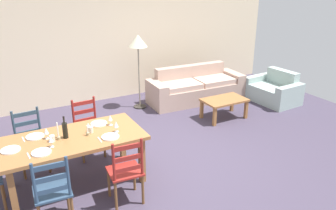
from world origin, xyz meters
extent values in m
cube|color=#433A4D|center=(0.00, 0.00, -0.01)|extent=(9.60, 9.60, 0.02)
cube|color=beige|center=(0.00, 3.30, 1.35)|extent=(9.60, 0.16, 2.70)
cube|color=#9A6437|center=(-1.35, 0.01, 0.72)|extent=(1.90, 0.96, 0.05)
cube|color=#9A6437|center=(-2.20, -0.37, 0.35)|extent=(0.08, 0.08, 0.70)
cube|color=#9A6437|center=(-0.50, -0.37, 0.35)|extent=(0.08, 0.08, 0.70)
cube|color=#9A6437|center=(-2.20, 0.39, 0.35)|extent=(0.08, 0.08, 0.70)
cube|color=#9A6437|center=(-0.50, 0.39, 0.35)|extent=(0.08, 0.08, 0.70)
cube|color=#2E4761|center=(-1.79, -0.68, 0.45)|extent=(0.44, 0.43, 0.03)
cylinder|color=brown|center=(-1.96, -0.49, 0.22)|extent=(0.04, 0.04, 0.43)
cylinder|color=brown|center=(-1.60, -0.52, 0.22)|extent=(0.04, 0.04, 0.43)
cylinder|color=#2E4761|center=(-1.98, -0.83, 0.71)|extent=(0.04, 0.04, 0.50)
cylinder|color=#2E4761|center=(-1.62, -0.86, 0.71)|extent=(0.04, 0.04, 0.50)
cube|color=#2E4761|center=(-1.80, -0.85, 0.58)|extent=(0.38, 0.05, 0.06)
cube|color=#2E4761|center=(-1.80, -0.85, 0.73)|extent=(0.38, 0.05, 0.06)
cube|color=#2E4761|center=(-1.80, -0.85, 0.88)|extent=(0.38, 0.05, 0.06)
cube|color=maroon|center=(-0.87, -0.67, 0.45)|extent=(0.45, 0.43, 0.03)
cylinder|color=brown|center=(-1.04, -0.49, 0.22)|extent=(0.04, 0.04, 0.43)
cylinder|color=brown|center=(-0.68, -0.52, 0.22)|extent=(0.04, 0.04, 0.43)
cylinder|color=brown|center=(-1.07, -0.83, 0.22)|extent=(0.04, 0.04, 0.43)
cylinder|color=brown|center=(-0.71, -0.86, 0.22)|extent=(0.04, 0.04, 0.43)
cylinder|color=maroon|center=(-1.07, -0.83, 0.71)|extent=(0.04, 0.04, 0.50)
cylinder|color=maroon|center=(-0.71, -0.86, 0.71)|extent=(0.04, 0.04, 0.50)
cube|color=maroon|center=(-0.89, -0.84, 0.58)|extent=(0.38, 0.05, 0.06)
cube|color=maroon|center=(-0.89, -0.84, 0.73)|extent=(0.38, 0.05, 0.06)
cube|color=maroon|center=(-0.89, -0.84, 0.88)|extent=(0.38, 0.05, 0.06)
cube|color=#304554|center=(-1.83, 0.68, 0.45)|extent=(0.44, 0.42, 0.03)
cylinder|color=brown|center=(-1.64, 0.52, 0.22)|extent=(0.04, 0.04, 0.43)
cylinder|color=brown|center=(-2.00, 0.50, 0.22)|extent=(0.04, 0.04, 0.43)
cylinder|color=brown|center=(-1.66, 0.86, 0.22)|extent=(0.04, 0.04, 0.43)
cylinder|color=brown|center=(-2.02, 0.84, 0.22)|extent=(0.04, 0.04, 0.43)
cylinder|color=#304554|center=(-1.66, 0.86, 0.71)|extent=(0.04, 0.04, 0.50)
cylinder|color=#304554|center=(-2.02, 0.84, 0.71)|extent=(0.04, 0.04, 0.50)
cube|color=#304554|center=(-1.84, 0.85, 0.58)|extent=(0.38, 0.05, 0.06)
cube|color=#304554|center=(-1.84, 0.85, 0.73)|extent=(0.38, 0.05, 0.06)
cube|color=#304554|center=(-1.84, 0.85, 0.88)|extent=(0.38, 0.05, 0.06)
cube|color=maroon|center=(-0.94, 0.72, 0.45)|extent=(0.44, 0.42, 0.03)
cylinder|color=brown|center=(-0.75, 0.56, 0.22)|extent=(0.04, 0.04, 0.43)
cylinder|color=brown|center=(-1.11, 0.54, 0.22)|extent=(0.04, 0.04, 0.43)
cylinder|color=brown|center=(-0.77, 0.90, 0.22)|extent=(0.04, 0.04, 0.43)
cylinder|color=brown|center=(-1.13, 0.88, 0.22)|extent=(0.04, 0.04, 0.43)
cylinder|color=maroon|center=(-0.77, 0.90, 0.71)|extent=(0.04, 0.04, 0.50)
cylinder|color=maroon|center=(-1.13, 0.88, 0.71)|extent=(0.04, 0.04, 0.50)
cube|color=maroon|center=(-0.95, 0.89, 0.58)|extent=(0.38, 0.04, 0.06)
cube|color=maroon|center=(-0.95, 0.89, 0.73)|extent=(0.38, 0.04, 0.06)
cube|color=maroon|center=(-0.95, 0.89, 0.88)|extent=(0.38, 0.04, 0.06)
cylinder|color=brown|center=(-2.30, 0.16, 0.22)|extent=(0.04, 0.04, 0.43)
cylinder|color=brown|center=(-2.31, -0.20, 0.22)|extent=(0.04, 0.04, 0.43)
cylinder|color=white|center=(-1.80, -0.24, 0.76)|extent=(0.24, 0.24, 0.02)
cube|color=silver|center=(-1.95, -0.24, 0.75)|extent=(0.03, 0.17, 0.01)
cylinder|color=white|center=(-0.90, -0.24, 0.76)|extent=(0.24, 0.24, 0.02)
cube|color=silver|center=(-1.05, -0.24, 0.75)|extent=(0.02, 0.17, 0.01)
cylinder|color=white|center=(-1.80, 0.26, 0.76)|extent=(0.24, 0.24, 0.02)
cube|color=silver|center=(-1.95, 0.26, 0.75)|extent=(0.03, 0.17, 0.01)
cylinder|color=white|center=(-0.90, 0.26, 0.76)|extent=(0.24, 0.24, 0.02)
cube|color=silver|center=(-1.05, 0.26, 0.75)|extent=(0.03, 0.17, 0.01)
cylinder|color=white|center=(-2.13, 0.01, 0.76)|extent=(0.24, 0.24, 0.02)
cylinder|color=black|center=(-1.43, 0.03, 0.86)|extent=(0.07, 0.07, 0.22)
cylinder|color=black|center=(-1.43, 0.03, 1.01)|extent=(0.02, 0.02, 0.08)
cylinder|color=black|center=(-1.43, 0.03, 1.06)|extent=(0.03, 0.03, 0.02)
cylinder|color=white|center=(-1.65, -0.15, 0.75)|extent=(0.06, 0.06, 0.01)
cylinder|color=white|center=(-1.65, -0.15, 0.79)|extent=(0.01, 0.01, 0.07)
cone|color=white|center=(-1.65, -0.15, 0.87)|extent=(0.06, 0.06, 0.08)
cylinder|color=white|center=(-0.76, -0.12, 0.75)|extent=(0.06, 0.06, 0.01)
cylinder|color=white|center=(-0.76, -0.12, 0.79)|extent=(0.01, 0.01, 0.07)
cone|color=white|center=(-0.76, -0.12, 0.87)|extent=(0.06, 0.06, 0.08)
cylinder|color=white|center=(-1.66, 0.13, 0.75)|extent=(0.06, 0.06, 0.01)
cylinder|color=white|center=(-1.66, 0.13, 0.79)|extent=(0.01, 0.01, 0.07)
cone|color=white|center=(-1.66, 0.13, 0.87)|extent=(0.06, 0.06, 0.08)
cylinder|color=white|center=(-0.76, 0.14, 0.75)|extent=(0.06, 0.06, 0.01)
cylinder|color=white|center=(-0.76, 0.14, 0.79)|extent=(0.01, 0.01, 0.07)
cone|color=white|center=(-0.76, 0.14, 0.87)|extent=(0.06, 0.06, 0.08)
cylinder|color=beige|center=(-1.09, 0.03, 0.80)|extent=(0.07, 0.07, 0.09)
cylinder|color=beige|center=(-1.61, 0.01, 0.80)|extent=(0.07, 0.07, 0.09)
cylinder|color=#998C66|center=(-1.53, 0.03, 0.77)|extent=(0.05, 0.05, 0.04)
cylinder|color=white|center=(-1.53, 0.03, 0.90)|extent=(0.02, 0.02, 0.21)
cylinder|color=#998C66|center=(-1.15, -0.03, 0.77)|extent=(0.05, 0.05, 0.04)
cylinder|color=white|center=(-1.15, -0.03, 0.84)|extent=(0.02, 0.02, 0.11)
cube|color=tan|center=(2.03, 2.08, 0.20)|extent=(1.83, 0.88, 0.40)
cube|color=tan|center=(2.04, 2.38, 0.40)|extent=(1.81, 0.28, 0.80)
cube|color=tan|center=(3.05, 2.04, 0.29)|extent=(0.28, 0.81, 0.58)
cube|color=tan|center=(1.01, 2.13, 0.29)|extent=(0.28, 0.81, 0.58)
cube|color=#D0AC98|center=(2.48, 2.01, 0.46)|extent=(0.89, 0.68, 0.12)
cube|color=#D0AC98|center=(1.58, 2.05, 0.46)|extent=(0.89, 0.68, 0.12)
cube|color=#9A6437|center=(1.97, 0.93, 0.40)|extent=(0.90, 0.56, 0.04)
cube|color=#9A6437|center=(1.57, 0.70, 0.19)|extent=(0.06, 0.06, 0.38)
cube|color=#9A6437|center=(2.37, 0.70, 0.19)|extent=(0.06, 0.06, 0.38)
cube|color=#9A6437|center=(1.57, 1.16, 0.19)|extent=(0.06, 0.06, 0.38)
cube|color=#9A6437|center=(2.37, 1.16, 0.19)|extent=(0.06, 0.06, 0.38)
cube|color=#9EB5AE|center=(3.58, 1.18, 0.19)|extent=(0.85, 0.85, 0.38)
cube|color=#9EB5AE|center=(3.88, 1.20, 0.36)|extent=(0.25, 0.81, 0.72)
cube|color=#9EB5AE|center=(3.61, 0.69, 0.26)|extent=(0.81, 0.23, 0.52)
cube|color=#9EB5AE|center=(3.55, 1.67, 0.26)|extent=(0.81, 0.23, 0.52)
cylinder|color=#332D28|center=(0.68, 2.33, 0.01)|extent=(0.28, 0.28, 0.03)
cylinder|color=gray|center=(0.68, 2.33, 0.71)|extent=(0.03, 0.03, 1.35)
cone|color=beige|center=(0.68, 2.33, 1.51)|extent=(0.40, 0.40, 0.26)
camera|label=1|loc=(-2.19, -4.25, 2.83)|focal=36.21mm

